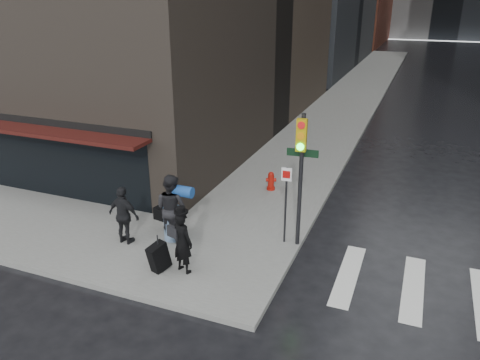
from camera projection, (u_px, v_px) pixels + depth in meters
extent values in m
plane|color=black|center=(210.00, 267.00, 12.48)|extent=(140.00, 140.00, 0.00)
cube|color=slate|center=(360.00, 88.00, 35.74)|extent=(4.00, 50.00, 0.15)
cube|color=silver|center=(348.00, 274.00, 12.14)|extent=(0.50, 3.00, 0.01)
cube|color=silver|center=(413.00, 288.00, 11.59)|extent=(0.50, 3.00, 0.01)
cube|color=black|center=(51.00, 161.00, 16.13)|extent=(8.00, 0.12, 2.60)
cube|color=#370F0C|center=(34.00, 130.00, 15.24)|extent=(8.40, 1.10, 0.12)
cube|color=black|center=(43.00, 122.00, 15.55)|extent=(8.40, 0.08, 0.22)
imported|color=black|center=(183.00, 242.00, 11.74)|extent=(0.70, 0.56, 1.66)
cylinder|color=black|center=(181.00, 212.00, 11.42)|extent=(0.35, 0.35, 0.04)
cylinder|color=black|center=(181.00, 209.00, 11.40)|extent=(0.22, 0.22, 0.13)
cube|color=black|center=(173.00, 232.00, 11.78)|extent=(0.37, 0.21, 0.29)
cube|color=black|center=(159.00, 257.00, 11.92)|extent=(0.46, 0.70, 0.84)
cylinder|color=black|center=(158.00, 242.00, 11.75)|extent=(0.03, 0.03, 0.39)
imported|color=black|center=(171.00, 208.00, 13.24)|extent=(1.09, 0.92, 1.99)
cube|color=black|center=(164.00, 214.00, 13.78)|extent=(0.64, 0.42, 0.37)
cylinder|color=navy|center=(183.00, 191.00, 12.99)|extent=(0.60, 0.32, 0.32)
imported|color=black|center=(124.00, 215.00, 13.10)|extent=(1.03, 0.50, 1.71)
cylinder|color=black|center=(300.00, 182.00, 12.64)|extent=(0.11, 0.11, 3.79)
cube|color=gold|center=(301.00, 135.00, 11.95)|extent=(0.28, 0.19, 0.85)
cylinder|color=red|center=(301.00, 125.00, 11.76)|extent=(0.19, 0.06, 0.19)
cylinder|color=orange|center=(301.00, 136.00, 11.86)|extent=(0.19, 0.06, 0.19)
cylinder|color=#19E533|center=(300.00, 147.00, 11.97)|extent=(0.19, 0.06, 0.19)
cylinder|color=black|center=(286.00, 206.00, 13.03)|extent=(0.06, 0.06, 2.28)
cube|color=white|center=(287.00, 174.00, 12.65)|extent=(0.29, 0.04, 0.38)
cube|color=black|center=(303.00, 153.00, 12.41)|extent=(0.85, 0.10, 0.21)
cylinder|color=#991109|center=(271.00, 188.00, 17.01)|extent=(0.30, 0.30, 0.09)
cylinder|color=#991109|center=(271.00, 182.00, 16.92)|extent=(0.23, 0.23, 0.56)
sphere|color=#991109|center=(271.00, 175.00, 16.81)|extent=(0.21, 0.21, 0.21)
cylinder|color=#991109|center=(271.00, 180.00, 16.89)|extent=(0.40, 0.26, 0.13)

